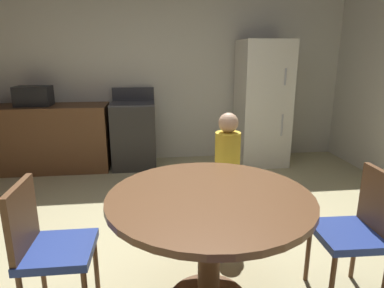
{
  "coord_description": "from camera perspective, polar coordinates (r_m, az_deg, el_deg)",
  "views": [
    {
      "loc": [
        -0.08,
        -2.22,
        1.56
      ],
      "look_at": [
        0.27,
        0.66,
        0.78
      ],
      "focal_mm": 31.21,
      "sensor_mm": 36.0,
      "label": 1
    }
  ],
  "objects": [
    {
      "name": "chair_east",
      "position": [
        2.43,
        26.67,
        -12.57
      ],
      "size": [
        0.41,
        0.41,
        0.87
      ],
      "rotation": [
        0.0,
        0.0,
        3.1
      ],
      "color": "brown",
      "rests_on": "ground"
    },
    {
      "name": "kitchen_counter",
      "position": [
        5.06,
        -25.34,
        0.87
      ],
      "size": [
        2.0,
        0.6,
        0.9
      ],
      "primitive_type": "cube",
      "color": "brown",
      "rests_on": "ground"
    },
    {
      "name": "person_child",
      "position": [
        2.95,
        6.01,
        -4.48
      ],
      "size": [
        0.28,
        0.28,
        1.09
      ],
      "rotation": [
        0.0,
        0.0,
        4.38
      ],
      "color": "#665B51",
      "rests_on": "ground"
    },
    {
      "name": "microwave",
      "position": [
        4.94,
        -25.45,
        7.42
      ],
      "size": [
        0.44,
        0.32,
        0.26
      ],
      "primitive_type": "cube",
      "color": "black",
      "rests_on": "kitchen_counter"
    },
    {
      "name": "wall_back",
      "position": [
        5.07,
        -6.29,
        12.56
      ],
      "size": [
        5.97,
        0.12,
        2.7
      ],
      "primitive_type": "cube",
      "color": "beige",
      "rests_on": "ground"
    },
    {
      "name": "refrigerator",
      "position": [
        4.93,
        11.9,
        6.77
      ],
      "size": [
        0.68,
        0.68,
        1.76
      ],
      "color": "silver",
      "rests_on": "ground"
    },
    {
      "name": "oven_range",
      "position": [
        4.8,
        -9.88,
        1.64
      ],
      "size": [
        0.6,
        0.6,
        1.1
      ],
      "color": "#2D2B28",
      "rests_on": "ground"
    },
    {
      "name": "ground_plane",
      "position": [
        2.72,
        -4.29,
        -20.08
      ],
      "size": [
        14.0,
        14.0,
        0.0
      ],
      "primitive_type": "plane",
      "color": "tan"
    },
    {
      "name": "chair_west",
      "position": [
        2.19,
        -23.7,
        -15.29
      ],
      "size": [
        0.4,
        0.4,
        0.87
      ],
      "rotation": [
        0.0,
        0.0,
        6.27
      ],
      "color": "brown",
      "rests_on": "ground"
    },
    {
      "name": "dining_table",
      "position": [
        2.07,
        3.02,
        -12.6
      ],
      "size": [
        1.23,
        1.23,
        0.76
      ],
      "color": "brown",
      "rests_on": "ground"
    }
  ]
}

